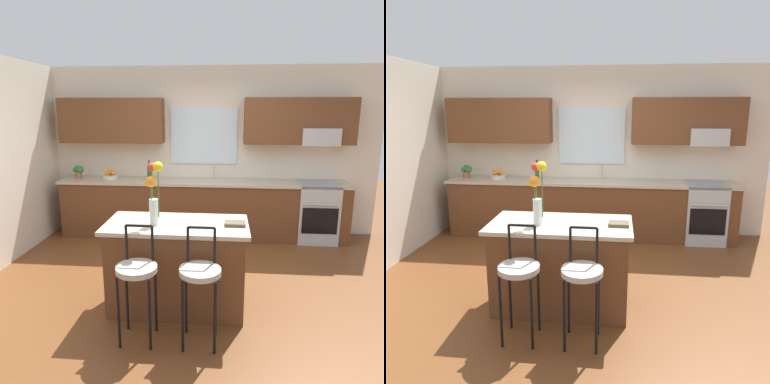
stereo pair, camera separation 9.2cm
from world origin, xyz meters
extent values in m
plane|color=brown|center=(0.00, 0.00, 0.00)|extent=(14.00, 14.00, 0.00)
cube|color=beige|center=(0.00, 2.06, 1.35)|extent=(5.60, 0.12, 2.70)
cube|color=brown|center=(-1.47, 1.83, 1.85)|extent=(1.66, 0.34, 0.70)
cube|color=brown|center=(1.47, 1.83, 1.85)|extent=(1.66, 0.34, 0.70)
cube|color=silver|center=(0.00, 1.99, 1.60)|extent=(1.08, 0.03, 0.90)
cube|color=#B7BABC|center=(1.78, 1.80, 1.62)|extent=(0.56, 0.36, 0.26)
cube|color=brown|center=(0.00, 1.70, 0.44)|extent=(4.50, 0.60, 0.88)
cube|color=#BCAD93|center=(0.00, 1.70, 0.90)|extent=(4.56, 0.64, 0.04)
cube|color=#B7BABC|center=(0.18, 1.70, 0.85)|extent=(0.54, 0.38, 0.11)
cylinder|color=#B7BABC|center=(0.18, 1.86, 1.03)|extent=(0.02, 0.02, 0.22)
cylinder|color=#B7BABC|center=(0.18, 1.80, 1.14)|extent=(0.02, 0.12, 0.02)
cube|color=#B7BABC|center=(1.78, 1.68, 0.46)|extent=(0.60, 0.60, 0.92)
cube|color=black|center=(1.78, 1.38, 0.40)|extent=(0.52, 0.02, 0.40)
cylinder|color=#B7BABC|center=(1.78, 1.35, 0.66)|extent=(0.50, 0.02, 0.02)
cube|color=brown|center=(-0.12, -0.47, 0.44)|extent=(1.34, 0.63, 0.88)
cube|color=#BCAD93|center=(-0.12, -0.47, 0.90)|extent=(1.42, 0.71, 0.04)
cylinder|color=black|center=(-0.53, -1.19, 0.33)|extent=(0.02, 0.02, 0.66)
cylinder|color=black|center=(-0.26, -1.19, 0.33)|extent=(0.02, 0.02, 0.66)
cylinder|color=black|center=(-0.53, -0.92, 0.33)|extent=(0.02, 0.02, 0.66)
cylinder|color=black|center=(-0.26, -0.92, 0.33)|extent=(0.02, 0.02, 0.66)
cylinder|color=#B2ADA3|center=(-0.39, -1.05, 0.69)|extent=(0.36, 0.36, 0.05)
cylinder|color=black|center=(-0.51, -0.92, 0.87)|extent=(0.02, 0.02, 0.32)
cylinder|color=black|center=(-0.28, -0.92, 0.87)|extent=(0.02, 0.02, 0.32)
cylinder|color=black|center=(-0.39, -0.92, 1.03)|extent=(0.23, 0.02, 0.02)
cylinder|color=black|center=(0.02, -1.19, 0.33)|extent=(0.02, 0.02, 0.66)
cylinder|color=black|center=(0.29, -1.19, 0.33)|extent=(0.02, 0.02, 0.66)
cylinder|color=black|center=(0.02, -0.92, 0.33)|extent=(0.02, 0.02, 0.66)
cylinder|color=black|center=(0.29, -0.92, 0.33)|extent=(0.02, 0.02, 0.66)
cylinder|color=#B2ADA3|center=(0.16, -1.05, 0.69)|extent=(0.36, 0.36, 0.05)
cylinder|color=black|center=(0.04, -0.92, 0.87)|extent=(0.02, 0.02, 0.32)
cylinder|color=black|center=(0.27, -0.92, 0.87)|extent=(0.02, 0.02, 0.32)
cylinder|color=black|center=(0.16, -0.92, 1.03)|extent=(0.23, 0.02, 0.02)
cylinder|color=silver|center=(-0.33, -0.55, 1.05)|extent=(0.09, 0.09, 0.26)
cylinder|color=#3D722D|center=(-0.28, -0.55, 1.25)|extent=(0.01, 0.01, 0.50)
sphere|color=yellow|center=(-0.28, -0.55, 1.50)|extent=(0.09, 0.09, 0.09)
cylinder|color=#3D722D|center=(-0.35, -0.52, 1.24)|extent=(0.01, 0.01, 0.49)
sphere|color=red|center=(-0.35, -0.52, 1.49)|extent=(0.08, 0.08, 0.08)
cylinder|color=#3D722D|center=(-0.35, -0.57, 1.18)|extent=(0.01, 0.01, 0.36)
sphere|color=orange|center=(-0.35, -0.57, 1.36)|extent=(0.11, 0.11, 0.11)
cube|color=brown|center=(0.46, -0.49, 0.94)|extent=(0.20, 0.15, 0.03)
cylinder|color=silver|center=(-1.50, 1.70, 0.95)|extent=(0.24, 0.24, 0.06)
sphere|color=orange|center=(-1.44, 1.70, 1.01)|extent=(0.07, 0.07, 0.07)
sphere|color=orange|center=(-1.50, 1.75, 1.01)|extent=(0.07, 0.07, 0.07)
sphere|color=orange|center=(-1.55, 1.70, 1.01)|extent=(0.08, 0.08, 0.08)
sphere|color=orange|center=(-1.50, 1.70, 1.04)|extent=(0.07, 0.07, 0.07)
cylinder|color=#1E5923|center=(-0.85, 1.70, 1.04)|extent=(0.06, 0.06, 0.24)
cylinder|color=#1E5923|center=(-0.85, 1.70, 1.19)|extent=(0.03, 0.03, 0.07)
cylinder|color=black|center=(-0.85, 1.70, 1.23)|extent=(0.03, 0.03, 0.02)
cylinder|color=#9E5B3D|center=(-2.04, 1.70, 0.98)|extent=(0.11, 0.11, 0.11)
sphere|color=#2D7A33|center=(-2.04, 1.70, 1.09)|extent=(0.09, 0.09, 0.09)
sphere|color=#2D7A33|center=(-2.08, 1.71, 1.06)|extent=(0.10, 0.10, 0.10)
sphere|color=#2D7A33|center=(-2.00, 1.69, 1.07)|extent=(0.12, 0.12, 0.12)
camera|label=1|loc=(0.34, -3.81, 2.02)|focal=33.12mm
camera|label=2|loc=(0.43, -3.80, 2.02)|focal=33.12mm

